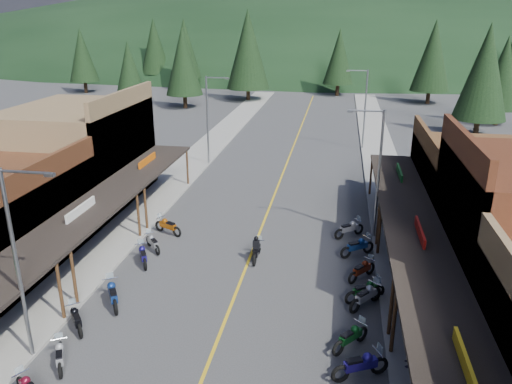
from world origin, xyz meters
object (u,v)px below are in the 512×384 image
at_px(bike_east_8, 365,290).
at_px(pine_11, 485,72).
at_px(pine_1, 185,48).
at_px(pine_3, 339,56).
at_px(streetlight_3, 364,106).
at_px(pine_2, 248,49).
at_px(bike_west_8, 143,254).
at_px(bike_west_9, 153,242).
at_px(bike_west_7, 113,293).
at_px(shop_west_3, 80,154).
at_px(streetlight_0, 19,259).
at_px(shop_east_3, 479,188).
at_px(pedestrian_east_a, 410,344).
at_px(bike_west_10, 168,225).
at_px(bike_east_11, 349,228).
at_px(pedestrian_east_b, 382,210).
at_px(pine_10, 183,61).
at_px(bike_east_6, 351,336).
at_px(rider_on_bike, 257,250).
at_px(bike_west_6, 76,318).
at_px(streetlight_1, 209,117).
at_px(pine_0, 82,55).
at_px(bike_east_9, 362,269).
at_px(bike_west_5, 60,355).
at_px(bike_east_10, 357,246).
at_px(pine_8, 129,74).
at_px(bike_east_7, 366,295).
at_px(bike_east_5, 361,364).
at_px(pine_9, 504,73).
at_px(pine_7, 154,46).
at_px(streetlight_2, 377,169).
at_px(pine_4, 433,56).

bearing_deg(bike_east_8, pine_11, 127.71).
distance_m(pine_1, pine_3, 28.29).
bearing_deg(streetlight_3, pine_2, 121.19).
relative_size(bike_west_8, bike_west_9, 1.08).
relative_size(pine_2, bike_west_7, 5.99).
relative_size(shop_west_3, streetlight_0, 1.36).
bearing_deg(streetlight_0, bike_west_8, 81.38).
bearing_deg(shop_east_3, streetlight_3, 109.99).
bearing_deg(bike_west_7, bike_west_9, 60.46).
distance_m(pine_1, pedestrian_east_a, 80.91).
xyz_separation_m(bike_west_10, pedestrian_east_a, (13.44, -10.57, 0.51)).
xyz_separation_m(pine_1, pedestrian_east_a, (31.79, -74.16, -6.12)).
distance_m(bike_east_11, pedestrian_east_b, 3.06).
distance_m(pine_10, bike_east_6, 58.59).
distance_m(shop_west_3, pine_11, 43.22).
bearing_deg(rider_on_bike, bike_west_6, -130.29).
bearing_deg(streetlight_1, pine_10, 111.53).
relative_size(shop_west_3, bike_east_6, 5.22).
xyz_separation_m(pine_0, bike_east_9, (46.20, -59.35, -5.89)).
xyz_separation_m(bike_west_5, bike_west_8, (-0.02, 8.68, 0.05)).
bearing_deg(bike_east_10, streetlight_1, -177.59).
distance_m(pine_0, pine_8, 28.43).
distance_m(pine_1, bike_west_6, 76.33).
xyz_separation_m(bike_east_10, bike_east_11, (-0.44, 2.53, -0.02)).
bearing_deg(pedestrian_east_a, pine_11, 163.95).
bearing_deg(streetlight_1, bike_west_8, -86.32).
bearing_deg(streetlight_0, bike_east_7, 24.29).
xyz_separation_m(bike_east_5, bike_east_8, (0.38, 5.57, -0.04)).
xyz_separation_m(pine_0, bike_west_9, (34.24, -57.96, -5.93)).
distance_m(pine_10, pedestrian_east_b, 47.78).
distance_m(pine_1, pine_8, 30.09).
xyz_separation_m(shop_east_3, streetlight_0, (-20.71, -17.30, 1.93)).
xyz_separation_m(shop_east_3, pine_10, (-31.75, 38.70, 4.25)).
distance_m(pine_3, pine_8, 36.77).
xyz_separation_m(pine_9, bike_west_7, (-29.52, -46.88, -5.71)).
bearing_deg(shop_east_3, pine_2, 116.96).
xyz_separation_m(pine_9, bike_east_6, (-18.44, -48.29, -5.79)).
xyz_separation_m(streetlight_1, bike_west_8, (1.26, -19.66, -3.86)).
bearing_deg(pine_7, bike_east_6, -64.65).
height_order(streetlight_2, bike_west_9, streetlight_2).
xyz_separation_m(streetlight_2, bike_east_11, (-1.36, -0.12, -3.84)).
height_order(shop_east_3, pine_3, pine_3).
height_order(streetlight_3, bike_east_5, streetlight_3).
bearing_deg(pine_4, streetlight_2, -101.99).
distance_m(pine_7, bike_west_7, 82.52).
bearing_deg(bike_west_5, pine_3, 53.33).
bearing_deg(bike_east_7, bike_west_6, -123.38).
distance_m(streetlight_3, pine_1, 50.65).
bearing_deg(bike_east_10, pine_2, 161.41).
height_order(bike_east_11, pedestrian_east_a, pedestrian_east_a).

